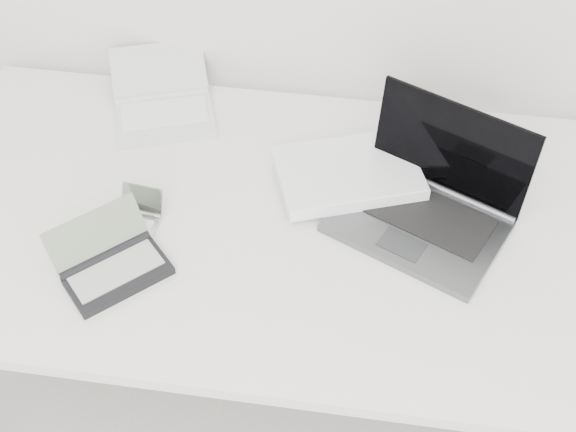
# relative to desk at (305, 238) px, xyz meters

# --- Properties ---
(desk) EXTENTS (1.60, 0.80, 0.73)m
(desk) POSITION_rel_desk_xyz_m (0.00, 0.00, 0.00)
(desk) COLOR white
(desk) RESTS_ON ground
(laptop_large) EXTENTS (0.53, 0.42, 0.23)m
(laptop_large) POSITION_rel_desk_xyz_m (0.16, 0.08, 0.08)
(laptop_large) COLOR #595C5E
(laptop_large) RESTS_ON desk
(netbook_open_white) EXTENTS (0.30, 0.33, 0.08)m
(netbook_open_white) POSITION_rel_desk_xyz_m (-0.37, 0.29, 0.06)
(netbook_open_white) COLOR silver
(netbook_open_white) RESTS_ON desk
(pda_silver) EXTENTS (0.09, 0.10, 0.07)m
(pda_silver) POSITION_rel_desk_xyz_m (-0.33, -0.05, 0.06)
(pda_silver) COLOR silver
(pda_silver) RESTS_ON desk
(palmtop_charcoal) EXTENTS (0.25, 0.24, 0.10)m
(palmtop_charcoal) POSITION_rel_desk_xyz_m (-0.35, -0.18, 0.07)
(palmtop_charcoal) COLOR black
(palmtop_charcoal) RESTS_ON desk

